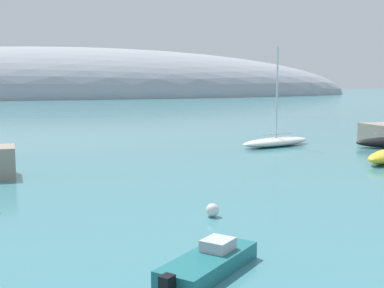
% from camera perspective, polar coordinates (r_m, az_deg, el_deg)
% --- Properties ---
extents(distant_ridge, '(241.01, 72.54, 37.08)m').
position_cam_1_polar(distant_ridge, '(201.16, -13.82, 5.19)').
color(distant_ridge, '#999EA8').
rests_on(distant_ridge, ground).
extents(sailboat_white_mid_mooring, '(8.68, 4.59, 9.68)m').
position_cam_1_polar(sailboat_white_mid_mooring, '(50.92, 9.37, 0.33)').
color(sailboat_white_mid_mooring, white).
rests_on(sailboat_white_mid_mooring, water).
extents(motorboat_teal_alongside_breakwater, '(4.42, 4.04, 1.00)m').
position_cam_1_polar(motorboat_teal_alongside_breakwater, '(17.90, 1.86, -13.10)').
color(motorboat_teal_alongside_breakwater, '#1E6B70').
rests_on(motorboat_teal_alongside_breakwater, water).
extents(mooring_buoy_white, '(0.64, 0.64, 0.64)m').
position_cam_1_polar(mooring_buoy_white, '(24.71, 2.29, -7.40)').
color(mooring_buoy_white, silver).
rests_on(mooring_buoy_white, water).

